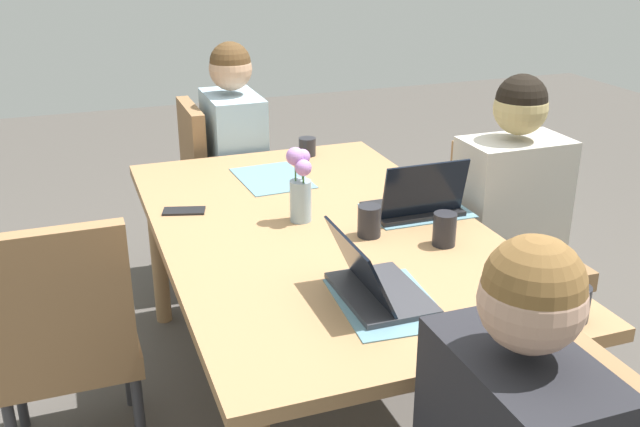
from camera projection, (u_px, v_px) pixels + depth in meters
ground_plane at (320, 402)px, 2.79m from camera, size 10.00×10.00×0.00m
dining_table at (320, 246)px, 2.54m from camera, size 1.82×1.08×0.73m
chair_far_left_near at (508, 240)px, 2.97m from camera, size 0.44×0.44×0.90m
person_far_left_near at (506, 243)px, 2.88m from camera, size 0.36×0.40×1.19m
chair_head_left_left_far at (218, 183)px, 3.61m from camera, size 0.44×0.44×0.90m
person_head_left_left_far at (236, 180)px, 3.57m from camera, size 0.40×0.36×1.19m
chair_near_right_near at (65, 333)px, 2.30m from camera, size 0.44×0.44×0.90m
flower_vase at (300, 184)px, 2.52m from camera, size 0.10×0.09×0.27m
placemat_far_left_near at (417, 210)px, 2.65m from camera, size 0.26×0.36×0.00m
placemat_head_right_left_mid at (386, 303)px, 2.01m from camera, size 0.38×0.28×0.00m
placemat_head_left_left_far at (272, 178)px, 2.98m from camera, size 0.37×0.28×0.00m
laptop_head_right_left_mid at (374, 285)px, 2.03m from camera, size 0.32×0.22×0.20m
laptop_far_left_near at (416, 203)px, 2.60m from camera, size 0.22×0.32×0.21m
coffee_mug_near_left at (574, 303)px, 1.92m from camera, size 0.08×0.08×0.10m
coffee_mug_near_right at (444, 229)px, 2.36m from camera, size 0.08×0.08×0.11m
coffee_mug_centre_left at (369, 221)px, 2.42m from camera, size 0.08×0.08×0.11m
coffee_mug_centre_right at (307, 147)px, 3.26m from camera, size 0.08×0.08×0.08m
phone_black at (184, 211)px, 2.64m from camera, size 0.11×0.16×0.01m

